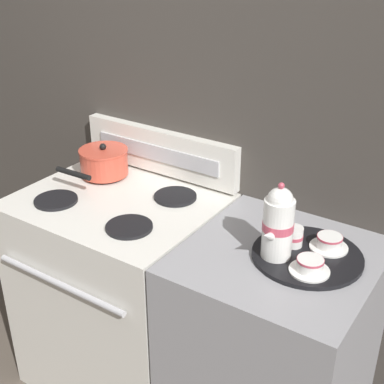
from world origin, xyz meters
TOP-DOWN VIEW (x-y plane):
  - wall_back at (0.00, 0.34)m, footprint 6.00×0.05m
  - stove at (-0.31, -0.00)m, footprint 0.76×0.65m
  - control_panel at (-0.31, 0.29)m, footprint 0.75×0.05m
  - side_counter at (0.39, 0.00)m, footprint 0.61×0.62m
  - saucepan at (-0.49, 0.14)m, footprint 0.20×0.30m
  - serving_tray at (0.46, 0.03)m, footprint 0.35×0.35m
  - teapot at (0.38, -0.03)m, footprint 0.10×0.16m
  - teacup_left at (0.51, 0.10)m, footprint 0.13×0.13m
  - teacup_right at (0.51, -0.05)m, footprint 0.13×0.13m
  - creamer_jug at (0.41, 0.06)m, footprint 0.06×0.06m

SIDE VIEW (x-z plane):
  - side_counter at x=0.39m, z-range 0.00..0.90m
  - stove at x=-0.31m, z-range 0.00..0.91m
  - serving_tray at x=0.46m, z-range 0.90..0.91m
  - teacup_left at x=0.51m, z-range 0.91..0.96m
  - teacup_right at x=0.51m, z-range 0.91..0.96m
  - creamer_jug at x=0.41m, z-range 0.91..0.98m
  - saucepan at x=-0.49m, z-range 0.90..1.04m
  - control_panel at x=-0.31m, z-range 0.91..1.10m
  - teapot at x=0.38m, z-range 0.91..1.16m
  - wall_back at x=0.00m, z-range 0.00..2.20m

